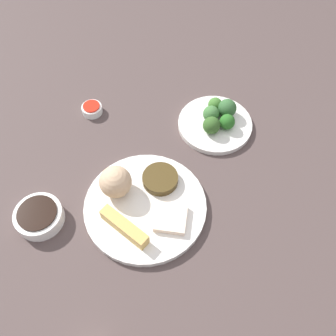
{
  "coord_description": "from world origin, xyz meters",
  "views": [
    {
      "loc": [
        0.08,
        -0.42,
        0.75
      ],
      "look_at": [
        0.04,
        0.04,
        0.06
      ],
      "focal_mm": 38.64,
      "sensor_mm": 36.0,
      "label": 1
    }
  ],
  "objects_px": {
    "sauce_ramekin_sweet_and_sour": "(92,109)",
    "main_plate": "(144,206)",
    "broccoli_plate": "(215,124)",
    "soy_sauce_bowl": "(39,217)"
  },
  "relations": [
    {
      "from": "soy_sauce_bowl",
      "to": "sauce_ramekin_sweet_and_sour",
      "type": "xyz_separation_m",
      "value": [
        0.05,
        0.32,
        -0.01
      ]
    },
    {
      "from": "main_plate",
      "to": "soy_sauce_bowl",
      "type": "xyz_separation_m",
      "value": [
        -0.22,
        -0.05,
        0.01
      ]
    },
    {
      "from": "main_plate",
      "to": "sauce_ramekin_sweet_and_sour",
      "type": "bearing_deg",
      "value": 121.94
    },
    {
      "from": "main_plate",
      "to": "broccoli_plate",
      "type": "xyz_separation_m",
      "value": [
        0.16,
        0.25,
        -0.0
      ]
    },
    {
      "from": "soy_sauce_bowl",
      "to": "broccoli_plate",
      "type": "bearing_deg",
      "value": 38.66
    },
    {
      "from": "broccoli_plate",
      "to": "main_plate",
      "type": "bearing_deg",
      "value": -121.59
    },
    {
      "from": "sauce_ramekin_sweet_and_sour",
      "to": "main_plate",
      "type": "bearing_deg",
      "value": -58.06
    },
    {
      "from": "main_plate",
      "to": "broccoli_plate",
      "type": "relative_size",
      "value": 1.42
    },
    {
      "from": "main_plate",
      "to": "soy_sauce_bowl",
      "type": "distance_m",
      "value": 0.23
    },
    {
      "from": "broccoli_plate",
      "to": "soy_sauce_bowl",
      "type": "relative_size",
      "value": 1.84
    }
  ]
}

